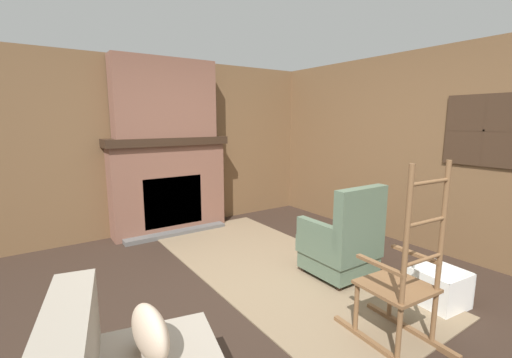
% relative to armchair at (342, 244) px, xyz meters
% --- Properties ---
extents(ground_plane, '(14.00, 14.00, 0.00)m').
position_rel_armchair_xyz_m(ground_plane, '(-0.22, -0.93, -0.36)').
color(ground_plane, '#2D2119').
extents(wood_panel_wall_left, '(0.06, 5.46, 2.50)m').
position_rel_armchair_xyz_m(wood_panel_wall_left, '(-2.68, -0.93, 0.89)').
color(wood_panel_wall_left, brown).
rests_on(wood_panel_wall_left, ground).
extents(wood_panel_wall_back, '(5.46, 0.09, 2.50)m').
position_rel_armchair_xyz_m(wood_panel_wall_back, '(-0.20, 1.53, 0.89)').
color(wood_panel_wall_back, brown).
rests_on(wood_panel_wall_back, ground).
extents(fireplace_hearth, '(0.54, 1.74, 1.38)m').
position_rel_armchair_xyz_m(fireplace_hearth, '(-2.47, -0.93, 0.33)').
color(fireplace_hearth, brown).
rests_on(fireplace_hearth, ground).
extents(chimney_breast, '(0.29, 1.44, 1.09)m').
position_rel_armchair_xyz_m(chimney_breast, '(-2.48, -0.93, 1.57)').
color(chimney_breast, brown).
rests_on(chimney_breast, fireplace_hearth).
extents(area_rug, '(3.60, 1.60, 0.01)m').
position_rel_armchair_xyz_m(area_rug, '(-0.61, -0.44, -0.35)').
color(area_rug, '#7A664C').
rests_on(area_rug, ground).
extents(armchair, '(0.65, 0.65, 0.99)m').
position_rel_armchair_xyz_m(armchair, '(0.00, 0.00, 0.00)').
color(armchair, '#516651').
rests_on(armchair, ground).
extents(rocking_chair, '(0.83, 0.49, 1.37)m').
position_rel_armchair_xyz_m(rocking_chair, '(0.99, -0.49, 0.08)').
color(rocking_chair, brown).
rests_on(rocking_chair, ground).
extents(firewood_stack, '(0.39, 0.41, 0.22)m').
position_rel_armchair_xyz_m(firewood_stack, '(-0.76, 1.07, -0.26)').
color(firewood_stack, brown).
rests_on(firewood_stack, ground).
extents(laundry_basket, '(0.45, 0.43, 0.32)m').
position_rel_armchair_xyz_m(laundry_basket, '(0.86, 0.30, -0.20)').
color(laundry_basket, white).
rests_on(laundry_basket, ground).
extents(oil_lamp_vase, '(0.11, 0.11, 0.26)m').
position_rel_armchair_xyz_m(oil_lamp_vase, '(-2.52, -1.20, 1.12)').
color(oil_lamp_vase, silver).
rests_on(oil_lamp_vase, fireplace_hearth).
extents(storage_case, '(0.16, 0.21, 0.15)m').
position_rel_armchair_xyz_m(storage_case, '(-2.52, -0.44, 1.10)').
color(storage_case, black).
rests_on(storage_case, fireplace_hearth).
extents(decorative_plate_on_mantel, '(0.06, 0.22, 0.22)m').
position_rel_armchair_xyz_m(decorative_plate_on_mantel, '(-2.54, -0.97, 1.13)').
color(decorative_plate_on_mantel, red).
rests_on(decorative_plate_on_mantel, fireplace_hearth).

